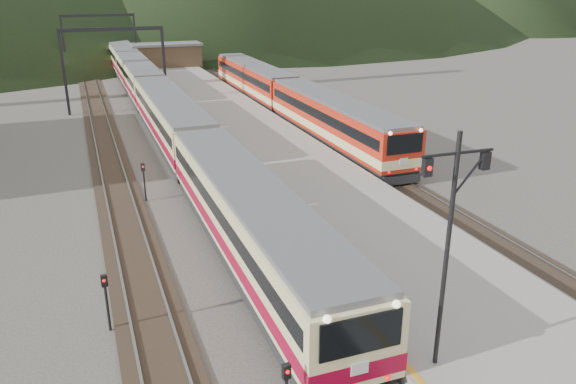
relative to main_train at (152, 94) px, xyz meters
name	(u,v)px	position (x,y,z in m)	size (l,w,h in m)	color
track_main	(176,147)	(0.00, -11.80, -2.04)	(2.60, 200.00, 0.23)	black
track_far	(108,154)	(-5.00, -11.80, -2.04)	(2.60, 200.00, 0.23)	black
track_second	(314,134)	(11.50, -11.80, -2.04)	(2.60, 200.00, 0.23)	black
platform	(253,141)	(5.60, -13.80, -1.61)	(8.00, 100.00, 1.00)	gray
gantry_near	(114,53)	(-2.85, 3.20, 3.48)	(9.55, 0.25, 8.00)	black
gantry_far	(99,33)	(-2.85, 28.20, 3.48)	(9.55, 0.25, 8.00)	black
station_shed	(167,55)	(5.60, 26.20, 0.46)	(9.40, 4.40, 3.10)	#4D3B26
main_train	(152,94)	(0.00, 0.00, 0.00)	(3.08, 84.28, 3.76)	beige
second_train	(287,97)	(11.50, -5.56, -0.07)	(2.96, 40.27, 3.61)	red
signal_mast	(449,231)	(2.76, -41.89, 3.31)	(2.20, 0.24, 7.27)	black
short_signal_b	(144,177)	(-3.55, -22.32, -0.64)	(0.25, 0.21, 2.27)	black
short_signal_c	(106,295)	(-6.43, -35.09, -0.64)	(0.24, 0.19, 2.27)	black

